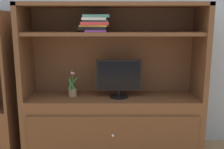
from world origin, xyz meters
The scene contains 5 objects.
painted_rear_wall centered at (0.00, 0.75, 1.40)m, with size 6.00×0.10×2.80m, color #9EA8B2.
media_console centered at (0.00, 0.41, 0.51)m, with size 1.86×0.51×1.61m.
tv_monitor centered at (0.06, 0.37, 0.86)m, with size 0.47×0.20×0.40m.
potted_plant centered at (-0.43, 0.41, 0.71)m, with size 0.11×0.12×0.29m.
magazine_stack centered at (-0.18, 0.40, 1.42)m, with size 0.31×0.32×0.17m.
Camera 1 is at (-0.01, -2.27, 1.44)m, focal length 41.77 mm.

